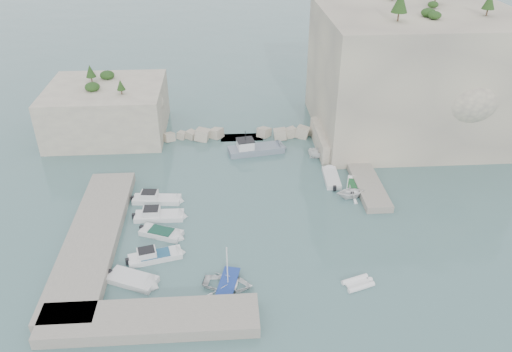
{
  "coord_description": "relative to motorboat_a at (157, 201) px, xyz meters",
  "views": [
    {
      "loc": [
        -3.19,
        -42.2,
        31.7
      ],
      "look_at": [
        0.0,
        6.0,
        3.0
      ],
      "focal_mm": 35.0,
      "sensor_mm": 36.0,
      "label": 1
    }
  ],
  "objects": [
    {
      "name": "motorboat_a",
      "position": [
        0.0,
        0.0,
        0.0
      ],
      "size": [
        6.07,
        2.31,
        1.4
      ],
      "primitive_type": null,
      "rotation": [
        0.0,
        0.0,
        -0.09
      ],
      "color": "silver",
      "rests_on": "ground"
    },
    {
      "name": "ground",
      "position": [
        11.37,
        -6.08,
        0.0
      ],
      "size": [
        400.0,
        400.0,
        0.0
      ],
      "primitive_type": "plane",
      "color": "slate",
      "rests_on": "ground"
    },
    {
      "name": "rowboat",
      "position": [
        7.87,
        -14.48,
        0.0
      ],
      "size": [
        5.17,
        4.21,
        0.94
      ],
      "primitive_type": "imported",
      "rotation": [
        0.0,
        0.0,
        1.34
      ],
      "color": "white",
      "rests_on": "ground"
    },
    {
      "name": "quay_west",
      "position": [
        -5.63,
        -7.08,
        0.55
      ],
      "size": [
        5.0,
        24.0,
        1.1
      ],
      "primitive_type": "cube",
      "color": "#9E9689",
      "rests_on": "ground"
    },
    {
      "name": "tender_east_c",
      "position": [
        20.89,
        3.47,
        0.0
      ],
      "size": [
        1.99,
        5.47,
        0.7
      ],
      "primitive_type": null,
      "rotation": [
        0.0,
        0.0,
        1.53
      ],
      "color": "silver",
      "rests_on": "ground"
    },
    {
      "name": "rowboat_mast",
      "position": [
        7.87,
        -14.48,
        2.57
      ],
      "size": [
        0.1,
        0.1,
        4.2
      ],
      "primitive_type": "cylinder",
      "color": "white",
      "rests_on": "rowboat"
    },
    {
      "name": "motorboat_e",
      "position": [
        -0.85,
        -13.27,
        0.0
      ],
      "size": [
        5.41,
        3.91,
        0.7
      ],
      "primitive_type": null,
      "rotation": [
        0.0,
        0.0,
        -0.42
      ],
      "color": "silver",
      "rests_on": "ground"
    },
    {
      "name": "ledge_east",
      "position": [
        24.87,
        3.92,
        0.4
      ],
      "size": [
        3.0,
        16.0,
        0.8
      ],
      "primitive_type": "cube",
      "color": "#9E9689",
      "rests_on": "ground"
    },
    {
      "name": "tender_east_d",
      "position": [
        20.99,
        9.13,
        0.0
      ],
      "size": [
        4.43,
        1.82,
        1.69
      ],
      "primitive_type": "imported",
      "rotation": [
        0.0,
        0.0,
        1.61
      ],
      "color": "white",
      "rests_on": "ground"
    },
    {
      "name": "inflatable_dinghy",
      "position": [
        19.67,
        -15.03,
        0.0
      ],
      "size": [
        3.19,
        2.25,
        0.44
      ],
      "primitive_type": null,
      "rotation": [
        0.0,
        0.0,
        0.32
      ],
      "color": "white",
      "rests_on": "ground"
    },
    {
      "name": "motorboat_b",
      "position": [
        0.6,
        -3.31,
        0.0
      ],
      "size": [
        5.81,
        1.97,
        1.4
      ],
      "primitive_type": null,
      "rotation": [
        0.0,
        0.0,
        -0.01
      ],
      "color": "silver",
      "rests_on": "ground"
    },
    {
      "name": "quay_south",
      "position": [
        1.37,
        -18.58,
        0.55
      ],
      "size": [
        18.0,
        4.0,
        1.1
      ],
      "primitive_type": "cube",
      "color": "#9E9689",
      "rests_on": "ground"
    },
    {
      "name": "tender_east_a",
      "position": [
        22.31,
        -0.63,
        0.0
      ],
      "size": [
        3.75,
        3.34,
        1.81
      ],
      "primitive_type": "imported",
      "rotation": [
        0.0,
        0.0,
        1.68
      ],
      "color": "white",
      "rests_on": "ground"
    },
    {
      "name": "outcrop_west",
      "position": [
        -8.63,
        18.92,
        3.5
      ],
      "size": [
        16.0,
        14.0,
        7.0
      ],
      "primitive_type": "cube",
      "color": "beige",
      "rests_on": "ground"
    },
    {
      "name": "cliff_east",
      "position": [
        34.37,
        16.92,
        8.5
      ],
      "size": [
        26.0,
        22.0,
        17.0
      ],
      "primitive_type": "cube",
      "color": "beige",
      "rests_on": "ground"
    },
    {
      "name": "motorboat_d",
      "position": [
        0.9,
        -10.14,
        0.0
      ],
      "size": [
        5.84,
        2.97,
        1.4
      ],
      "primitive_type": null,
      "rotation": [
        0.0,
        0.0,
        0.24
      ],
      "color": "silver",
      "rests_on": "ground"
    },
    {
      "name": "tender_east_b",
      "position": [
        23.11,
        1.41,
        0.0
      ],
      "size": [
        2.66,
        4.58,
        0.7
      ],
      "primitive_type": null,
      "rotation": [
        0.0,
        0.0,
        1.28
      ],
      "color": "white",
      "rests_on": "ground"
    },
    {
      "name": "work_boat",
      "position": [
        12.14,
        11.2,
        0.0
      ],
      "size": [
        8.46,
        3.81,
        2.2
      ],
      "primitive_type": null,
      "rotation": [
        0.0,
        0.0,
        0.18
      ],
      "color": "slate",
      "rests_on": "ground"
    },
    {
      "name": "motorboat_c",
      "position": [
        1.12,
        -6.38,
        0.0
      ],
      "size": [
        5.14,
        3.46,
        0.7
      ],
      "primitive_type": null,
      "rotation": [
        0.0,
        0.0,
        -0.39
      ],
      "color": "silver",
      "rests_on": "ground"
    },
    {
      "name": "cliff_terrace",
      "position": [
        24.37,
        11.92,
        1.25
      ],
      "size": [
        8.0,
        10.0,
        2.5
      ],
      "primitive_type": "cube",
      "color": "beige",
      "rests_on": "ground"
    },
    {
      "name": "breakwater",
      "position": [
        10.37,
        15.92,
        0.7
      ],
      "size": [
        28.0,
        3.0,
        1.4
      ],
      "primitive_type": "cube",
      "color": "beige",
      "rests_on": "ground"
    },
    {
      "name": "vegetation",
      "position": [
        29.2,
        18.32,
        17.93
      ],
      "size": [
        53.48,
        13.88,
        13.4
      ],
      "color": "#1E4219",
      "rests_on": "ground"
    }
  ]
}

